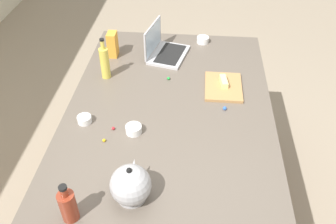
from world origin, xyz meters
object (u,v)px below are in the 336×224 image
Objects in this scene: ramekin_small at (84,119)px; cutting_board at (223,87)px; bottle_oil at (105,62)px; laptop at (164,49)px; bottle_soy at (68,205)px; ramekin_wide at (203,40)px; butter_stick_left at (224,81)px; candy_bag at (113,44)px; kettle at (131,185)px; ramekin_medium at (134,129)px.

cutting_board is at bearing -63.24° from ramekin_small.
bottle_oil is 0.45m from ramekin_small.
laptop is at bearing -48.66° from bottle_oil.
bottle_oil is at bearing -2.92° from ramekin_small.
ramekin_wide is (1.52, -0.52, -0.06)m from bottle_soy.
laptop reaches higher than bottle_soy.
bottle_soy reaches higher than cutting_board.
butter_stick_left is (0.99, -0.66, -0.04)m from bottle_soy.
candy_bag is (1.28, 0.09, 0.00)m from bottle_soy.
kettle is 1.42m from ramekin_wide.
laptop reaches higher than cutting_board.
laptop is 0.33m from ramekin_wide.
ramekin_small is at bearing 153.94° from laptop.
bottle_oil is 3.17× the size of ramekin_medium.
butter_stick_left is 0.80m from candy_bag.
butter_stick_left is 1.29× the size of ramekin_medium.
ramekin_medium is at bearing 8.10° from kettle.
laptop is 2.07× the size of candy_bag.
bottle_oil is at bearing 131.34° from laptop.
butter_stick_left reaches higher than ramekin_medium.
ramekin_small is at bearing 177.08° from bottle_oil.
butter_stick_left is 0.65× the size of candy_bag.
ramekin_medium is (-0.49, -0.26, -0.09)m from bottle_oil.
ramekin_wide is at bearing 14.16° from butter_stick_left.
butter_stick_left is at bearing -111.79° from candy_bag.
bottle_oil reaches higher than ramekin_medium.
ramekin_medium is (0.41, 0.06, -0.06)m from kettle.
bottle_oil is 2.45× the size of butter_stick_left.
bottle_soy is at bearing 145.88° from cutting_board.
kettle is at bearing 153.89° from butter_stick_left.
ramekin_medium is at bearing -101.21° from ramekin_small.
ramekin_wide is at bearing -68.94° from candy_bag.
cutting_board is 2.64× the size of butter_stick_left.
kettle is at bearing -171.90° from ramekin_medium.
ramekin_small is 0.89× the size of ramekin_wide.
butter_stick_left is (-0.33, -0.40, -0.01)m from laptop.
butter_stick_left is (0.02, 0.00, 0.03)m from cutting_board.
bottle_oil is 0.56m from ramekin_medium.
laptop is at bearing -84.43° from candy_bag.
ramekin_small is at bearing 178.86° from candy_bag.
kettle is 0.95m from cutting_board.
laptop reaches higher than ramekin_medium.
laptop is at bearing 127.11° from ramekin_wide.
ramekin_medium is (-0.79, 0.08, -0.03)m from laptop.
ramekin_medium is at bearing 160.73° from ramekin_wide.
kettle is 1.20m from candy_bag.
laptop is 4.09× the size of ramekin_wide.
ramekin_small is at bearing 116.76° from cutting_board.
laptop is 0.53m from cutting_board.
bottle_soy is (-1.32, 0.26, 0.03)m from laptop.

